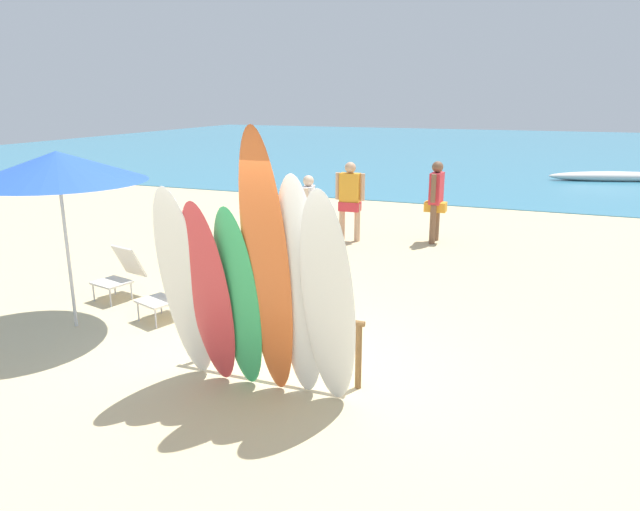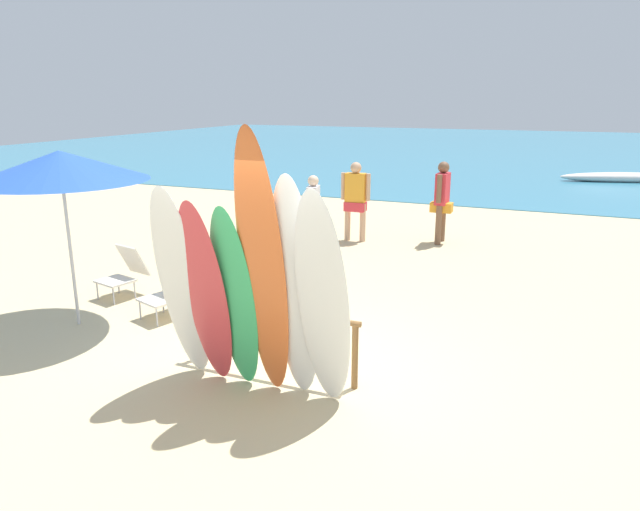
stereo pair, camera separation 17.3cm
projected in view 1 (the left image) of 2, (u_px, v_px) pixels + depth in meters
ground at (457, 191)px, 19.19m from camera, size 60.00×60.00×0.00m
ocean_water at (499, 148)px, 34.66m from camera, size 60.00×40.00×0.02m
surfboard_rack at (276, 326)px, 6.46m from camera, size 2.07×0.07×0.78m
surfboard_white_0 at (184, 287)px, 6.07m from camera, size 0.56×0.71×2.24m
surfboard_red_1 at (209, 296)px, 6.00m from camera, size 0.51×0.55×2.10m
surfboard_green_2 at (238, 300)px, 5.95m from camera, size 0.51×0.47×2.05m
surfboard_orange_3 at (267, 269)px, 5.67m from camera, size 0.51×0.58×2.83m
surfboard_white_4 at (300, 291)px, 5.71m from camera, size 0.50×0.50×2.39m
surfboard_white_5 at (328, 303)px, 5.53m from camera, size 0.57×0.61×2.30m
beachgoer_midbeach at (436, 196)px, 12.25m from camera, size 0.45×0.66×1.74m
beachgoer_by_water at (350, 196)px, 12.39m from camera, size 0.65×0.27×1.71m
beachgoer_near_rack at (253, 251)px, 8.19m from camera, size 0.42×0.59×1.63m
beachgoer_photographing at (309, 209)px, 11.42m from camera, size 0.41×0.58×1.57m
beach_chair_red at (167, 289)px, 8.16m from camera, size 0.69×0.80×0.82m
beach_chair_blue at (223, 264)px, 9.37m from camera, size 0.52×0.71×0.82m
beach_chair_striped at (121, 271)px, 8.98m from camera, size 0.66×0.81×0.81m
beach_umbrella at (57, 167)px, 7.37m from camera, size 2.23×2.23×2.39m
distant_boat at (615, 177)px, 21.35m from camera, size 4.81×2.01×0.38m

